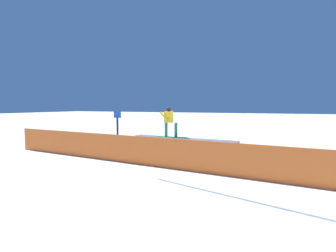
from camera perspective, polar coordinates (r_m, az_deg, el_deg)
ground_plane at (r=13.48m, az=2.92°, el=-4.60°), size 120.00×120.00×0.00m
grind_box at (r=13.44m, az=2.92°, el=-3.59°), size 5.27×1.14×0.53m
snowboarder at (r=13.67m, az=0.27°, el=1.05°), size 1.59×0.46×1.44m
safety_fence at (r=9.94m, az=-5.32°, el=-4.90°), size 13.18×1.59×0.99m
trail_marker at (r=14.37m, az=-9.99°, el=-0.36°), size 0.40×0.10×1.73m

